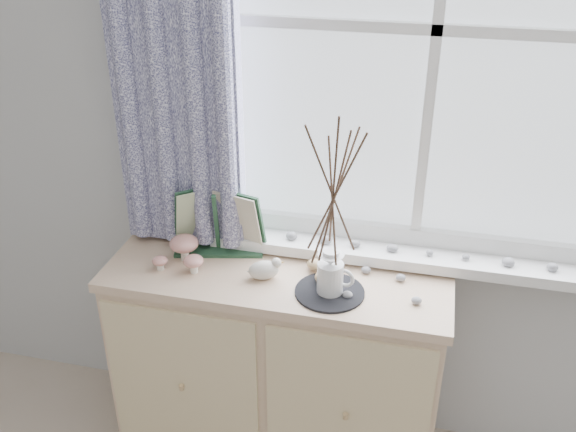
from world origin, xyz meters
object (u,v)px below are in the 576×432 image
object	(u,v)px
botanical_book	(215,224)
twig_pitcher	(333,190)
sideboard	(278,366)
toadstool_cluster	(184,250)

from	to	relation	value
botanical_book	twig_pitcher	distance (m)	0.52
sideboard	toadstool_cluster	size ratio (longest dim) A/B	6.59
toadstool_cluster	sideboard	bearing A→B (deg)	3.96
toadstool_cluster	twig_pitcher	world-z (taller)	twig_pitcher
sideboard	botanical_book	xyz separation A→B (m)	(-0.24, 0.06, 0.55)
botanical_book	toadstool_cluster	world-z (taller)	botanical_book
botanical_book	twig_pitcher	xyz separation A→B (m)	(0.44, -0.14, 0.25)
botanical_book	twig_pitcher	size ratio (longest dim) A/B	0.57
botanical_book	toadstool_cluster	size ratio (longest dim) A/B	2.04
sideboard	botanical_book	distance (m)	0.60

